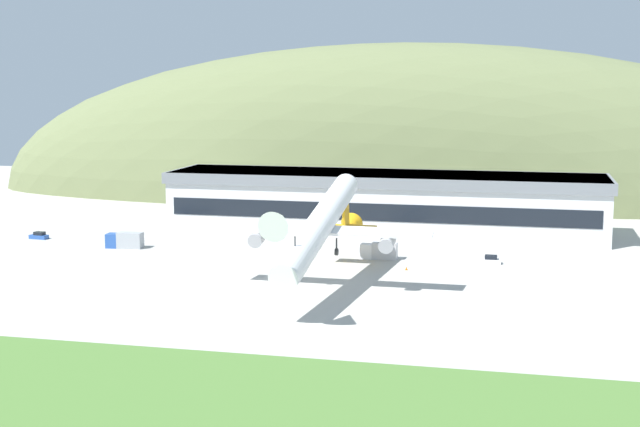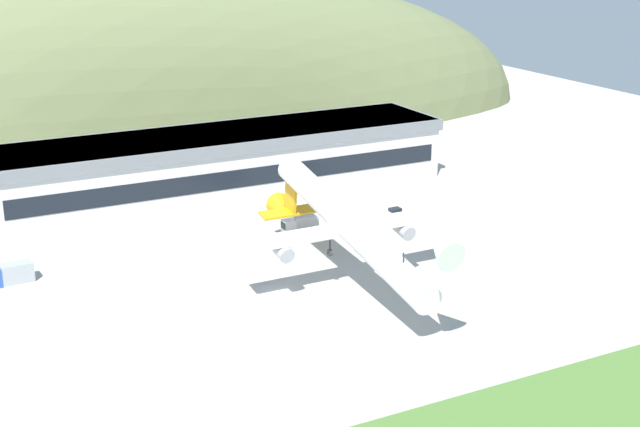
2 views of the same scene
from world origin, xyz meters
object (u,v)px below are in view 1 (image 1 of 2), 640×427
service_car_0 (490,260)px  service_car_1 (39,236)px  terminal_building (385,199)px  cargo_airplane (321,226)px  box_truck (379,251)px  traffic_cone_0 (406,268)px  fuel_truck (125,240)px

service_car_0 → service_car_1: service_car_0 is taller
terminal_building → cargo_airplane: size_ratio=1.77×
terminal_building → box_truck: size_ratio=13.87×
box_truck → traffic_cone_0: (6.10, -8.46, -1.20)m
service_car_1 → fuel_truck: 22.22m
cargo_airplane → traffic_cone_0: size_ratio=90.00×
traffic_cone_0 → service_car_1: bearing=170.4°
terminal_building → box_truck: (3.62, -28.47, -5.75)m
service_car_0 → service_car_1: 91.50m
fuel_truck → traffic_cone_0: 56.60m
cargo_airplane → box_truck: size_ratio=7.82×
terminal_building → box_truck: 29.27m
cargo_airplane → traffic_cone_0: cargo_airplane is taller
terminal_building → cargo_airplane: (-1.34, -54.49, 2.83)m
cargo_airplane → service_car_0: cargo_airplane is taller
service_car_1 → box_truck: 71.67m
service_car_1 → box_truck: (71.52, -4.64, 0.86)m
terminal_building → service_car_1: (-67.90, -23.83, -6.61)m
terminal_building → cargo_airplane: bearing=-91.4°
terminal_building → fuel_truck: bearing=-148.0°
box_truck → service_car_1: bearing=176.3°
cargo_airplane → fuel_truck: 52.40m
service_car_0 → traffic_cone_0: 16.34m
service_car_0 → service_car_1: (-91.39, 4.32, -0.00)m
fuel_truck → box_truck: size_ratio=1.09×
traffic_cone_0 → terminal_building: bearing=104.7°
fuel_truck → terminal_building: bearing=32.0°
box_truck → service_car_0: bearing=0.9°
terminal_building → traffic_cone_0: size_ratio=159.75×
fuel_truck → box_truck: 49.93m
service_car_1 → traffic_cone_0: (77.61, -13.10, -0.34)m
fuel_truck → service_car_1: bearing=166.6°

